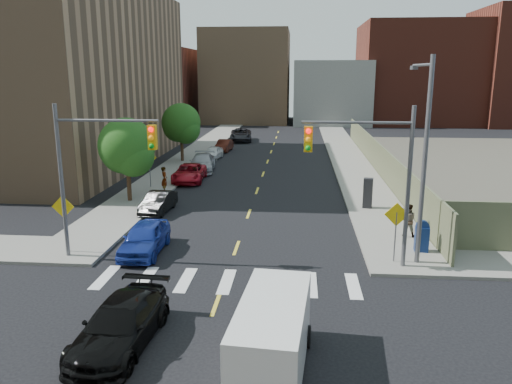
% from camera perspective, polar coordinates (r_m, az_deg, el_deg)
% --- Properties ---
extents(ground, '(160.00, 160.00, 0.00)m').
position_cam_1_polar(ground, '(17.12, -5.69, -15.54)').
color(ground, black).
rests_on(ground, ground).
extents(sidewalk_nw, '(3.50, 73.00, 0.15)m').
position_cam_1_polar(sidewalk_nw, '(57.77, -5.79, 5.31)').
color(sidewalk_nw, gray).
rests_on(sidewalk_nw, ground).
extents(sidewalk_ne, '(3.50, 73.00, 0.15)m').
position_cam_1_polar(sidewalk_ne, '(56.99, 9.78, 5.07)').
color(sidewalk_ne, gray).
rests_on(sidewalk_ne, ground).
extents(fence_north, '(0.12, 44.00, 2.50)m').
position_cam_1_polar(fence_north, '(43.78, 13.68, 3.91)').
color(fence_north, '#5F6848').
rests_on(fence_north, ground).
extents(building_nw, '(22.00, 30.00, 16.00)m').
position_cam_1_polar(building_nw, '(51.16, -24.80, 12.01)').
color(building_nw, '#8C6B4C').
rests_on(building_nw, ground).
extents(bg_bldg_west, '(14.00, 18.00, 12.00)m').
position_cam_1_polar(bg_bldg_west, '(88.30, -11.72, 11.80)').
color(bg_bldg_west, '#592319').
rests_on(bg_bldg_west, ground).
extents(bg_bldg_midwest, '(14.00, 16.00, 15.00)m').
position_cam_1_polar(bg_bldg_midwest, '(87.14, -0.98, 13.04)').
color(bg_bldg_midwest, '#8C6B4C').
rests_on(bg_bldg_midwest, ground).
extents(bg_bldg_center, '(12.00, 16.00, 10.00)m').
position_cam_1_polar(bg_bldg_center, '(84.90, 8.51, 11.19)').
color(bg_bldg_center, gray).
rests_on(bg_bldg_center, ground).
extents(bg_bldg_east, '(18.00, 18.00, 16.00)m').
position_cam_1_polar(bg_bldg_east, '(88.76, 17.79, 12.75)').
color(bg_bldg_east, '#592319').
rests_on(bg_bldg_east, ground).
extents(signal_nw, '(4.59, 0.30, 7.00)m').
position_cam_1_polar(signal_nw, '(22.83, -18.11, 3.36)').
color(signal_nw, '#59595E').
rests_on(signal_nw, ground).
extents(signal_ne, '(4.59, 0.30, 7.00)m').
position_cam_1_polar(signal_ne, '(21.25, 13.19, 2.96)').
color(signal_ne, '#59595E').
rests_on(signal_ne, ground).
extents(streetlight_ne, '(0.25, 3.70, 9.00)m').
position_cam_1_polar(streetlight_ne, '(22.44, 18.59, 4.95)').
color(streetlight_ne, '#59595E').
rests_on(streetlight_ne, ground).
extents(warn_sign_nw, '(1.06, 0.06, 2.83)m').
position_cam_1_polar(warn_sign_nw, '(24.56, -21.14, -2.26)').
color(warn_sign_nw, '#59595E').
rests_on(warn_sign_nw, ground).
extents(warn_sign_ne, '(1.06, 0.06, 2.83)m').
position_cam_1_polar(warn_sign_ne, '(22.52, 15.73, -3.24)').
color(warn_sign_ne, '#59595E').
rests_on(warn_sign_ne, ground).
extents(warn_sign_midwest, '(1.06, 0.06, 2.83)m').
position_cam_1_polar(warn_sign_midwest, '(36.84, -12.08, 3.40)').
color(warn_sign_midwest, '#59595E').
rests_on(warn_sign_midwest, ground).
extents(tree_west_near, '(3.66, 3.64, 5.52)m').
position_cam_1_polar(tree_west_near, '(32.96, -14.52, 4.71)').
color(tree_west_near, '#332114').
rests_on(tree_west_near, ground).
extents(tree_west_far, '(3.66, 3.64, 5.52)m').
position_cam_1_polar(tree_west_far, '(47.26, -8.53, 7.56)').
color(tree_west_far, '#332114').
rests_on(tree_west_far, ground).
extents(parked_car_blue, '(1.81, 4.33, 1.46)m').
position_cam_1_polar(parked_car_blue, '(24.04, -12.59, -5.14)').
color(parked_car_blue, navy).
rests_on(parked_car_blue, ground).
extents(parked_car_black, '(1.56, 3.81, 1.23)m').
position_cam_1_polar(parked_car_black, '(30.77, -11.11, -1.17)').
color(parked_car_black, black).
rests_on(parked_car_black, ground).
extents(parked_car_red, '(2.47, 4.95, 1.35)m').
position_cam_1_polar(parked_car_red, '(39.03, -7.63, 2.17)').
color(parked_car_red, '#A8101F').
rests_on(parked_car_red, ground).
extents(parked_car_silver, '(2.48, 5.16, 1.45)m').
position_cam_1_polar(parked_car_silver, '(42.99, -6.17, 3.33)').
color(parked_car_silver, '#95969C').
rests_on(parked_car_silver, ground).
extents(parked_car_white, '(1.78, 3.72, 1.23)m').
position_cam_1_polar(parked_car_white, '(49.08, -4.94, 4.50)').
color(parked_car_white, silver).
rests_on(parked_car_white, ground).
extents(parked_car_maroon, '(1.62, 3.86, 1.24)m').
position_cam_1_polar(parked_car_maroon, '(53.73, -3.67, 5.32)').
color(parked_car_maroon, '#3D140C').
rests_on(parked_car_maroon, ground).
extents(parked_car_grey, '(3.11, 5.76, 1.54)m').
position_cam_1_polar(parked_car_grey, '(61.77, -1.74, 6.55)').
color(parked_car_grey, black).
rests_on(parked_car_grey, ground).
extents(black_sedan, '(2.29, 4.99, 1.42)m').
position_cam_1_polar(black_sedan, '(16.49, -15.21, -14.40)').
color(black_sedan, black).
rests_on(black_sedan, ground).
extents(cargo_van, '(2.29, 4.85, 2.16)m').
position_cam_1_polar(cargo_van, '(14.64, 1.95, -15.79)').
color(cargo_van, silver).
rests_on(cargo_van, ground).
extents(mailbox, '(0.64, 0.51, 1.49)m').
position_cam_1_polar(mailbox, '(24.49, 18.43, -4.82)').
color(mailbox, navy).
rests_on(mailbox, sidewalk_ne).
extents(payphone, '(0.63, 0.55, 1.85)m').
position_cam_1_polar(payphone, '(31.32, 12.66, -0.12)').
color(payphone, black).
rests_on(payphone, sidewalk_ne).
extents(pedestrian_west, '(0.62, 0.76, 1.81)m').
position_cam_1_polar(pedestrian_west, '(35.07, -10.42, 1.41)').
color(pedestrian_west, gray).
rests_on(pedestrian_west, sidewalk_nw).
extents(pedestrian_east, '(0.89, 0.73, 1.69)m').
position_cam_1_polar(pedestrian_east, '(26.42, 16.96, -3.10)').
color(pedestrian_east, gray).
rests_on(pedestrian_east, sidewalk_ne).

